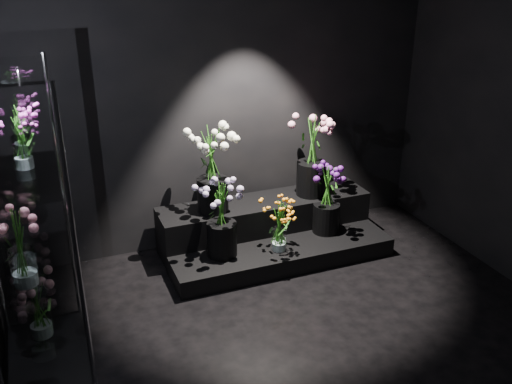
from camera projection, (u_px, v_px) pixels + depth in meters
floor at (319, 362)px, 3.89m from camera, size 4.00×4.00×0.00m
wall_back at (221, 95)px, 5.04m from camera, size 4.00×0.00×4.00m
display_riser at (270, 231)px, 5.28m from camera, size 2.00×0.89×0.44m
display_case at (27, 234)px, 3.45m from camera, size 0.55×0.91×2.01m
bouquet_orange_bells at (279, 225)px, 4.89m from camera, size 0.36×0.36×0.47m
bouquet_lilac at (221, 215)px, 4.76m from camera, size 0.42×0.42×0.67m
bouquet_purple at (327, 197)px, 5.17m from camera, size 0.35×0.35×0.66m
bouquet_cream_roses at (212, 165)px, 4.91m from camera, size 0.44×0.44×0.77m
bouquet_pink_roses at (312, 153)px, 5.26m from camera, size 0.40×0.40×0.76m
bouquet_case_pink at (20, 248)px, 3.25m from camera, size 0.38×0.38×0.47m
bouquet_case_magenta at (20, 135)px, 3.36m from camera, size 0.29×0.29×0.40m
bouquet_case_base_pink at (37, 305)px, 3.91m from camera, size 0.33×0.33×0.47m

